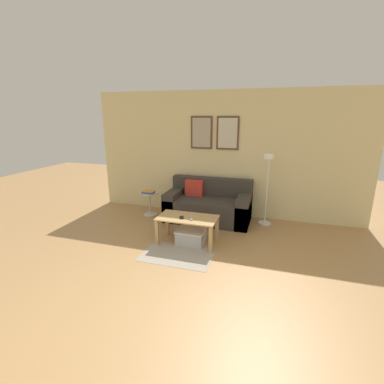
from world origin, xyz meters
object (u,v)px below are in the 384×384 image
(remote_control, at_px, (191,218))
(cell_phone, at_px, (182,218))
(storage_bin, at_px, (191,236))
(floor_lamp, at_px, (267,180))
(couch, at_px, (208,206))
(coffee_table, at_px, (187,222))
(book_stack, at_px, (149,192))
(side_table, at_px, (150,202))

(remote_control, height_order, cell_phone, remote_control)
(storage_bin, distance_m, floor_lamp, 1.74)
(couch, bearing_deg, floor_lamp, -3.14)
(remote_control, bearing_deg, floor_lamp, 29.25)
(cell_phone, bearing_deg, floor_lamp, 20.13)
(couch, relative_size, coffee_table, 1.71)
(couch, xyz_separation_m, cell_phone, (-0.15, -1.19, 0.16))
(coffee_table, height_order, storage_bin, coffee_table)
(coffee_table, distance_m, storage_bin, 0.25)
(coffee_table, xyz_separation_m, storage_bin, (0.06, 0.03, -0.24))
(coffee_table, relative_size, cell_phone, 6.96)
(remote_control, bearing_deg, storage_bin, 89.06)
(cell_phone, bearing_deg, remote_control, -23.81)
(cell_phone, bearing_deg, couch, 61.14)
(floor_lamp, bearing_deg, couch, 176.86)
(couch, relative_size, book_stack, 6.53)
(remote_control, bearing_deg, coffee_table, 128.51)
(side_table, height_order, cell_phone, side_table)
(floor_lamp, relative_size, remote_control, 9.49)
(storage_bin, xyz_separation_m, floor_lamp, (1.13, 1.05, 0.80))
(book_stack, bearing_deg, couch, 3.89)
(couch, bearing_deg, side_table, -175.97)
(book_stack, relative_size, cell_phone, 1.82)
(couch, distance_m, coffee_table, 1.14)
(coffee_table, distance_m, remote_control, 0.14)
(coffee_table, distance_m, book_stack, 1.61)
(floor_lamp, distance_m, side_table, 2.46)
(storage_bin, distance_m, side_table, 1.62)
(storage_bin, distance_m, book_stack, 1.67)
(coffee_table, xyz_separation_m, remote_control, (0.08, -0.06, 0.10))
(side_table, xyz_separation_m, remote_control, (1.27, -1.11, 0.17))
(coffee_table, distance_m, cell_phone, 0.14)
(floor_lamp, distance_m, cell_phone, 1.76)
(side_table, relative_size, remote_control, 3.21)
(coffee_table, xyz_separation_m, floor_lamp, (1.19, 1.08, 0.56))
(side_table, xyz_separation_m, cell_phone, (1.10, -1.10, 0.17))
(side_table, relative_size, book_stack, 1.88)
(side_table, relative_size, cell_phone, 3.43)
(storage_bin, bearing_deg, couch, 89.53)
(side_table, distance_m, remote_control, 1.70)
(cell_phone, bearing_deg, coffee_table, 10.12)
(coffee_table, bearing_deg, side_table, 138.44)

